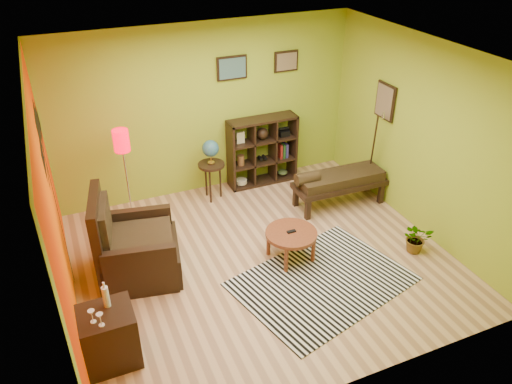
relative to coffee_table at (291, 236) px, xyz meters
name	(u,v)px	position (x,y,z in m)	size (l,w,h in m)	color
ground	(262,259)	(-0.38, 0.13, -0.38)	(5.00, 5.00, 0.00)	tan
room_shell	(255,142)	(-0.47, 0.14, 1.42)	(5.04, 4.54, 2.82)	#97B129
zebra_rug	(322,281)	(0.16, -0.62, -0.37)	(2.18, 1.56, 0.01)	white
coffee_table	(291,236)	(0.00, 0.00, 0.00)	(0.71, 0.71, 0.46)	brown
armchair	(134,251)	(-2.05, 0.52, 0.00)	(1.18, 1.18, 1.23)	black
side_cabinet	(109,336)	(-2.58, -0.84, -0.04)	(0.57, 0.52, 0.99)	black
floor_lamp	(123,150)	(-1.85, 1.72, 0.89)	(0.24, 0.24, 1.57)	silver
globe_table	(211,155)	(-0.47, 1.96, 0.42)	(0.43, 0.43, 1.05)	black
cube_shelf	(263,151)	(0.54, 2.16, 0.22)	(1.20, 0.35, 1.20)	black
bench	(338,181)	(1.32, 0.97, 0.07)	(1.55, 0.58, 0.70)	black
potted_plant	(416,241)	(1.70, -0.56, -0.20)	(0.40, 0.45, 0.35)	#26661E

